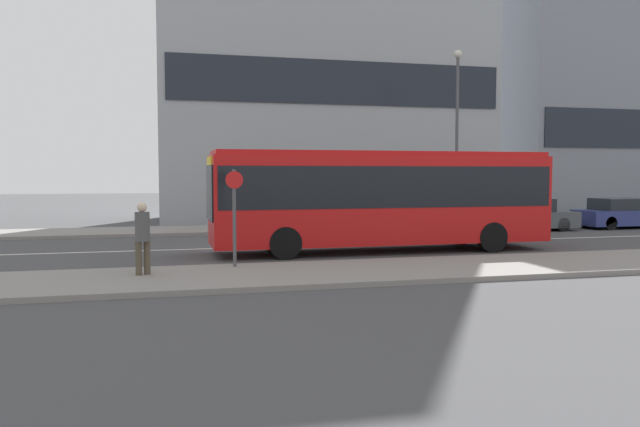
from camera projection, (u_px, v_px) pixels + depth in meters
ground_plane at (268, 247)px, 21.20m from camera, size 120.00×120.00×0.00m
sidewalk_near at (311, 274)px, 15.15m from camera, size 44.00×3.50×0.13m
sidewalk_far at (244, 229)px, 27.24m from camera, size 44.00×3.50×0.13m
lane_centerline at (268, 247)px, 21.20m from camera, size 41.80×0.16×0.01m
city_bus at (381, 194)px, 19.91m from camera, size 10.83×2.46×3.19m
parked_car_0 at (522, 216)px, 27.27m from camera, size 4.52×1.87×1.40m
parked_car_1 at (622, 214)px, 28.60m from camera, size 4.24×1.84×1.36m
pedestrian_near_stop at (142, 234)px, 14.57m from camera, size 0.34×0.34×1.70m
bus_stop_sign at (234, 210)px, 15.80m from camera, size 0.44×0.12×2.48m
street_lamp at (457, 121)px, 28.03m from camera, size 0.36×0.36×7.88m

